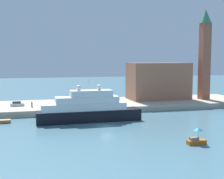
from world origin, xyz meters
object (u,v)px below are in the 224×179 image
bell_tower (205,51)px  parked_car (17,104)px  large_yacht (88,109)px  small_motorboat (197,137)px  person_figure (32,105)px  harbor_building (158,81)px  mooring_bollard (85,106)px

bell_tower → parked_car: 63.73m
large_yacht → parked_car: bearing=131.3°
small_motorboat → person_figure: person_figure is taller
large_yacht → parked_car: 26.15m
small_motorboat → parked_car: size_ratio=0.89×
large_yacht → harbor_building: harbor_building is taller
parked_car → mooring_bollard: parked_car is taller
small_motorboat → parked_car: (-32.25, 45.50, 1.02)m
small_motorboat → person_figure: bearing=123.7°
bell_tower → mooring_bollard: bell_tower is taller
harbor_building → bell_tower: bell_tower is taller
large_yacht → harbor_building: (29.34, 23.71, 4.84)m
small_motorboat → mooring_bollard: size_ratio=3.94×
bell_tower → harbor_building: bearing=164.6°
person_figure → mooring_bollard: size_ratio=1.84×
parked_car → harbor_building: bearing=5.0°
person_figure → mooring_bollard: (14.42, -5.31, -0.31)m
small_motorboat → bell_tower: bell_tower is taller
bell_tower → parked_car: size_ratio=7.68×
parked_car → mooring_bollard: 20.45m
person_figure → mooring_bollard: 15.37m
small_motorboat → harbor_building: bearing=73.9°
bell_tower → parked_car: (-61.73, 0.09, -15.84)m
mooring_bollard → large_yacht: bearing=-96.6°
harbor_building → mooring_bollard: size_ratio=22.83×
harbor_building → small_motorboat: bearing=-106.1°
large_yacht → person_figure: (-13.15, 16.29, -0.64)m
bell_tower → mooring_bollard: (-43.20, -8.55, -15.98)m
person_figure → small_motorboat: bearing=-56.3°
harbor_building → bell_tower: bearing=-15.4°
harbor_building → bell_tower: (15.13, -4.17, 10.18)m
small_motorboat → mooring_bollard: (-13.71, 36.86, 0.89)m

